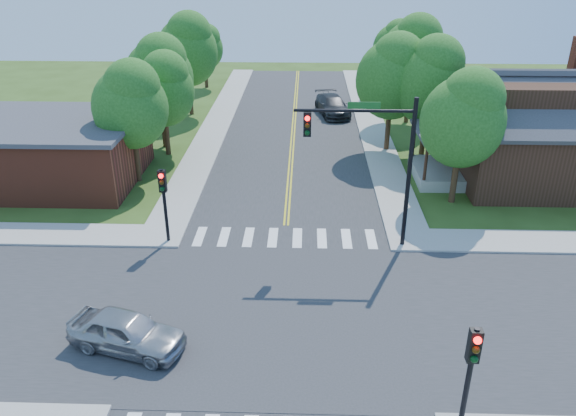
{
  "coord_description": "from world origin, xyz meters",
  "views": [
    {
      "loc": [
        0.92,
        -17.9,
        13.19
      ],
      "look_at": [
        0.18,
        5.06,
        2.2
      ],
      "focal_mm": 35.0,
      "sensor_mm": 36.0,
      "label": 1
    }
  ],
  "objects_px": {
    "car_dgrey": "(332,106)",
    "house_ne": "(548,127)",
    "car_silver": "(127,333)",
    "signal_pole_nw": "(163,192)",
    "signal_mast_ne": "(373,150)",
    "signal_pole_se": "(472,362)"
  },
  "relations": [
    {
      "from": "house_ne",
      "to": "car_dgrey",
      "type": "relative_size",
      "value": 2.31
    },
    {
      "from": "house_ne",
      "to": "signal_pole_nw",
      "type": "bearing_deg",
      "value": -157.31
    },
    {
      "from": "signal_mast_ne",
      "to": "house_ne",
      "type": "xyz_separation_m",
      "value": [
        11.19,
        8.65,
        -1.52
      ]
    },
    {
      "from": "signal_mast_ne",
      "to": "house_ne",
      "type": "height_order",
      "value": "signal_mast_ne"
    },
    {
      "from": "car_silver",
      "to": "car_dgrey",
      "type": "height_order",
      "value": "car_dgrey"
    },
    {
      "from": "signal_mast_ne",
      "to": "car_dgrey",
      "type": "height_order",
      "value": "signal_mast_ne"
    },
    {
      "from": "signal_pole_nw",
      "to": "car_dgrey",
      "type": "height_order",
      "value": "signal_pole_nw"
    },
    {
      "from": "signal_pole_nw",
      "to": "car_dgrey",
      "type": "distance_m",
      "value": 23.96
    },
    {
      "from": "car_dgrey",
      "to": "house_ne",
      "type": "bearing_deg",
      "value": -60.44
    },
    {
      "from": "signal_pole_se",
      "to": "car_dgrey",
      "type": "distance_m",
      "value": 33.57
    },
    {
      "from": "signal_pole_se",
      "to": "car_silver",
      "type": "distance_m",
      "value": 11.57
    },
    {
      "from": "signal_pole_se",
      "to": "car_silver",
      "type": "relative_size",
      "value": 0.84
    },
    {
      "from": "car_dgrey",
      "to": "signal_pole_se",
      "type": "bearing_deg",
      "value": -97.65
    },
    {
      "from": "signal_mast_ne",
      "to": "car_silver",
      "type": "xyz_separation_m",
      "value": [
        -9.19,
        -7.78,
        -4.13
      ]
    },
    {
      "from": "house_ne",
      "to": "car_silver",
      "type": "relative_size",
      "value": 2.89
    },
    {
      "from": "house_ne",
      "to": "car_dgrey",
      "type": "height_order",
      "value": "house_ne"
    },
    {
      "from": "signal_mast_ne",
      "to": "house_ne",
      "type": "relative_size",
      "value": 0.55
    },
    {
      "from": "signal_pole_nw",
      "to": "car_silver",
      "type": "bearing_deg",
      "value": -87.62
    },
    {
      "from": "car_silver",
      "to": "car_dgrey",
      "type": "distance_m",
      "value": 31.15
    },
    {
      "from": "signal_mast_ne",
      "to": "car_silver",
      "type": "distance_m",
      "value": 12.73
    },
    {
      "from": "signal_pole_nw",
      "to": "car_dgrey",
      "type": "bearing_deg",
      "value": 68.55
    },
    {
      "from": "signal_pole_nw",
      "to": "car_silver",
      "type": "height_order",
      "value": "signal_pole_nw"
    }
  ]
}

